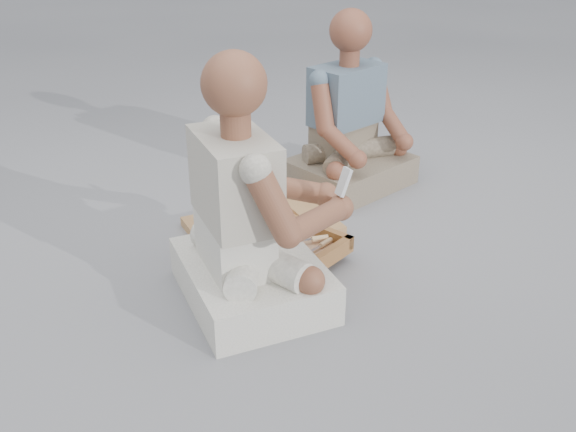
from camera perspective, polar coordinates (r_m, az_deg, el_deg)
ground at (r=2.44m, az=4.21°, el=-7.74°), size 60.00×60.00×0.00m
carved_panel at (r=2.93m, az=-2.29°, el=-0.90°), size 0.71×0.54×0.04m
tool_tray at (r=2.61m, az=-1.38°, el=-3.43°), size 0.62×0.54×0.07m
chisel_0 at (r=2.54m, az=-1.33°, el=-3.94°), size 0.08×0.22×0.02m
chisel_1 at (r=2.59m, az=1.36°, el=-3.46°), size 0.09×0.21×0.02m
chisel_2 at (r=2.81m, az=-0.50°, el=-0.59°), size 0.16×0.18×0.02m
chisel_3 at (r=2.76m, az=-2.45°, el=-1.12°), size 0.10×0.21×0.02m
chisel_4 at (r=2.66m, az=3.10°, el=-2.54°), size 0.22×0.06×0.02m
chisel_5 at (r=2.73m, az=-1.13°, el=-1.60°), size 0.11×0.20×0.02m
chisel_6 at (r=2.58m, az=-0.70°, el=-3.74°), size 0.22×0.02×0.02m
chisel_7 at (r=2.68m, az=2.41°, el=-2.03°), size 0.21×0.09×0.02m
chisel_8 at (r=2.71m, az=0.17°, el=-2.08°), size 0.22×0.07×0.02m
chisel_9 at (r=2.56m, az=-2.93°, el=-3.68°), size 0.11×0.21×0.02m
chisel_10 at (r=2.77m, az=-2.39°, el=-1.35°), size 0.06×0.22×0.02m
chisel_11 at (r=2.64m, az=-1.79°, el=-2.96°), size 0.20×0.12×0.02m
wood_chip_0 at (r=2.88m, az=-6.41°, el=-1.92°), size 0.02×0.02×0.00m
wood_chip_1 at (r=2.47m, az=-7.64°, el=-7.27°), size 0.02×0.02×0.00m
wood_chip_2 at (r=2.77m, az=-5.80°, el=-3.19°), size 0.02×0.02×0.00m
wood_chip_3 at (r=2.74m, az=-9.74°, el=-3.86°), size 0.02×0.02×0.00m
wood_chip_4 at (r=2.86m, az=-6.63°, el=-2.21°), size 0.02×0.02×0.00m
wood_chip_5 at (r=2.61m, az=-6.06°, el=-5.25°), size 0.02×0.02×0.00m
wood_chip_6 at (r=2.67m, az=-7.90°, el=-4.55°), size 0.02×0.02×0.00m
wood_chip_7 at (r=2.85m, az=-5.31°, el=-2.20°), size 0.02×0.02×0.00m
wood_chip_8 at (r=2.86m, az=-8.19°, el=-2.32°), size 0.02×0.02×0.00m
craftsman at (r=2.31m, az=-3.48°, el=-0.59°), size 0.69×0.70×0.94m
companion at (r=3.32m, az=5.56°, el=7.61°), size 0.62×0.51×0.90m
mobile_phone at (r=2.33m, az=4.98°, el=3.05°), size 0.06×0.05×0.10m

